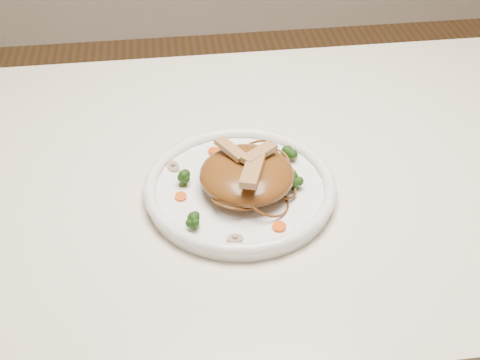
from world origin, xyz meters
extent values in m
cube|color=#F0E6CC|center=(0.00, 0.00, 0.73)|extent=(1.20, 0.80, 0.04)
cylinder|color=brown|center=(-0.54, 0.34, 0.35)|extent=(0.06, 0.06, 0.71)
cylinder|color=brown|center=(0.54, 0.34, 0.35)|extent=(0.06, 0.06, 0.71)
cylinder|color=white|center=(-0.06, -0.06, 0.76)|extent=(0.37, 0.37, 0.02)
ellipsoid|color=brown|center=(-0.05, -0.07, 0.79)|extent=(0.19, 0.19, 0.05)
cube|color=tan|center=(-0.03, -0.06, 0.82)|extent=(0.06, 0.06, 0.01)
cube|color=tan|center=(-0.07, -0.04, 0.82)|extent=(0.05, 0.06, 0.01)
cube|color=tan|center=(-0.05, -0.10, 0.83)|extent=(0.05, 0.08, 0.01)
cylinder|color=#EE5708|center=(0.00, 0.01, 0.77)|extent=(0.03, 0.03, 0.00)
cylinder|color=#EE5708|center=(-0.15, -0.08, 0.77)|extent=(0.02, 0.02, 0.00)
cylinder|color=#EE5708|center=(0.02, -0.04, 0.77)|extent=(0.02, 0.02, 0.00)
cylinder|color=#EE5708|center=(-0.09, 0.03, 0.77)|extent=(0.03, 0.03, 0.00)
cylinder|color=#EE5708|center=(-0.02, -0.16, 0.77)|extent=(0.02, 0.02, 0.00)
cylinder|color=#C0AE90|center=(-0.08, -0.18, 0.77)|extent=(0.03, 0.03, 0.01)
cylinder|color=#C0AE90|center=(0.04, 0.00, 0.77)|extent=(0.03, 0.03, 0.01)
cylinder|color=#C0AE90|center=(-0.16, 0.00, 0.77)|extent=(0.03, 0.03, 0.01)
cylinder|color=#C0AE90|center=(-0.01, 0.02, 0.77)|extent=(0.03, 0.03, 0.01)
camera|label=1|loc=(-0.16, -0.81, 1.40)|focal=47.14mm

